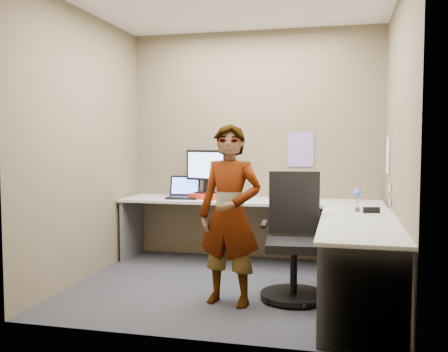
% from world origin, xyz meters
% --- Properties ---
extents(ground, '(3.00, 3.00, 0.00)m').
position_xyz_m(ground, '(0.00, 0.00, 0.00)').
color(ground, '#26272C').
rests_on(ground, ground).
extents(wall_back, '(3.00, 0.00, 3.00)m').
position_xyz_m(wall_back, '(0.00, 1.30, 1.35)').
color(wall_back, brown).
rests_on(wall_back, ground).
extents(wall_right, '(0.00, 2.70, 2.70)m').
position_xyz_m(wall_right, '(1.50, 0.00, 1.35)').
color(wall_right, brown).
rests_on(wall_right, ground).
extents(wall_left, '(0.00, 2.70, 2.70)m').
position_xyz_m(wall_left, '(-1.50, 0.00, 1.35)').
color(wall_left, brown).
rests_on(wall_left, ground).
extents(ceiling, '(3.00, 3.00, 0.00)m').
position_xyz_m(ceiling, '(0.00, 0.00, 2.70)').
color(ceiling, white).
rests_on(ceiling, wall_back).
extents(desk, '(2.98, 2.58, 0.73)m').
position_xyz_m(desk, '(0.44, 0.39, 0.59)').
color(desk, '#B7B7B7').
rests_on(desk, ground).
extents(paper_ream, '(0.38, 0.33, 0.07)m').
position_xyz_m(paper_ream, '(-0.51, 0.96, 0.76)').
color(paper_ream, red).
rests_on(paper_ream, desk).
extents(monitor, '(0.51, 0.22, 0.50)m').
position_xyz_m(monitor, '(-0.51, 0.98, 1.09)').
color(monitor, black).
rests_on(monitor, paper_ream).
extents(laptop, '(0.38, 0.33, 0.26)m').
position_xyz_m(laptop, '(-0.78, 0.98, 0.80)').
color(laptop, black).
rests_on(laptop, desk).
extents(trackball_mouse, '(0.12, 0.08, 0.07)m').
position_xyz_m(trackball_mouse, '(-0.44, 1.06, 0.76)').
color(trackball_mouse, '#B7B7BC').
rests_on(trackball_mouse, desk).
extents(origami, '(0.10, 0.10, 0.06)m').
position_xyz_m(origami, '(-0.01, 0.78, 0.76)').
color(origami, white).
rests_on(origami, desk).
extents(stapler, '(0.15, 0.07, 0.05)m').
position_xyz_m(stapler, '(1.30, 0.21, 0.76)').
color(stapler, black).
rests_on(stapler, desk).
extents(flower, '(0.07, 0.07, 0.22)m').
position_xyz_m(flower, '(1.17, 0.28, 0.87)').
color(flower, brown).
rests_on(flower, desk).
extents(calendar_purple, '(0.30, 0.01, 0.40)m').
position_xyz_m(calendar_purple, '(0.55, 1.29, 1.30)').
color(calendar_purple, '#846BB7').
rests_on(calendar_purple, wall_back).
extents(calendar_white, '(0.01, 0.28, 0.38)m').
position_xyz_m(calendar_white, '(1.49, 0.90, 1.25)').
color(calendar_white, white).
rests_on(calendar_white, wall_right).
extents(sticky_note_a, '(0.01, 0.07, 0.07)m').
position_xyz_m(sticky_note_a, '(1.49, 0.55, 0.95)').
color(sticky_note_a, '#F2E059').
rests_on(sticky_note_a, wall_right).
extents(sticky_note_b, '(0.01, 0.07, 0.07)m').
position_xyz_m(sticky_note_b, '(1.49, 0.60, 0.82)').
color(sticky_note_b, pink).
rests_on(sticky_note_b, wall_right).
extents(sticky_note_c, '(0.01, 0.07, 0.07)m').
position_xyz_m(sticky_note_c, '(1.49, 0.48, 0.80)').
color(sticky_note_c, pink).
rests_on(sticky_note_c, wall_right).
extents(sticky_note_d, '(0.01, 0.07, 0.07)m').
position_xyz_m(sticky_note_d, '(1.49, 0.70, 0.92)').
color(sticky_note_d, '#F2E059').
rests_on(sticky_note_d, wall_right).
extents(office_chair, '(0.59, 0.58, 1.10)m').
position_xyz_m(office_chair, '(0.62, -0.18, 0.45)').
color(office_chair, black).
rests_on(office_chair, ground).
extents(person, '(0.62, 0.47, 1.54)m').
position_xyz_m(person, '(0.10, -0.47, 0.77)').
color(person, '#999399').
rests_on(person, ground).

